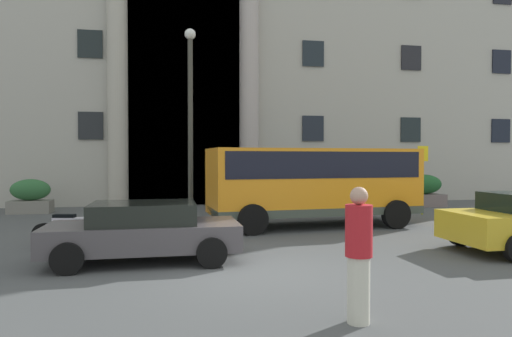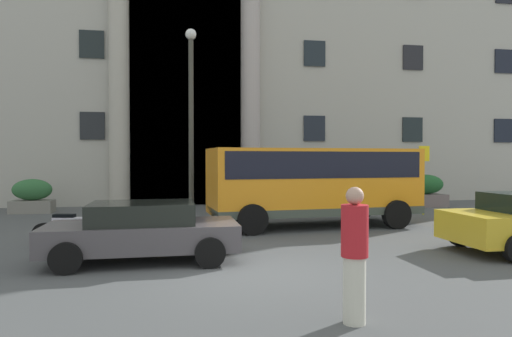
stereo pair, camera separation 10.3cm
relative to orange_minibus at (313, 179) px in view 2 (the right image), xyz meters
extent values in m
cube|color=#494B4C|center=(-2.92, -5.50, -1.58)|extent=(80.00, 64.00, 0.12)
cube|color=#ABA79C|center=(-2.92, 12.00, 6.89)|extent=(39.48, 9.00, 16.83)
cube|color=black|center=(-3.94, 7.56, 4.21)|extent=(5.21, 0.12, 11.47)
cylinder|color=#AFA99A|center=(-6.99, 7.25, 4.21)|extent=(0.89, 0.89, 11.47)
cylinder|color=#AFA39F|center=(-0.89, 7.25, 4.21)|extent=(0.89, 0.89, 11.47)
cube|color=black|center=(-8.19, 7.46, 2.18)|extent=(1.09, 0.08, 1.26)
cube|color=black|center=(2.34, 7.46, 2.18)|extent=(1.09, 0.08, 1.26)
cube|color=black|center=(7.60, 7.46, 2.18)|extent=(1.09, 0.08, 1.26)
cube|color=black|center=(12.87, 7.46, 2.18)|extent=(1.09, 0.08, 1.26)
cube|color=black|center=(-8.19, 7.46, 5.88)|extent=(1.09, 0.08, 1.26)
cube|color=black|center=(2.34, 7.46, 5.88)|extent=(1.09, 0.08, 1.26)
cube|color=black|center=(7.60, 7.46, 5.88)|extent=(1.09, 0.08, 1.26)
cube|color=black|center=(12.87, 7.46, 5.88)|extent=(1.09, 0.08, 1.26)
cube|color=orange|center=(-0.01, 0.00, -0.04)|extent=(6.85, 2.91, 2.07)
cube|color=black|center=(-0.01, 0.00, 0.49)|extent=(6.45, 2.90, 0.81)
cube|color=black|center=(3.25, 0.28, 0.31)|extent=(0.23, 1.96, 1.01)
cube|color=#424B41|center=(-0.01, 0.00, -0.95)|extent=(6.85, 2.95, 0.24)
cylinder|color=black|center=(2.22, 1.37, -1.07)|extent=(0.92, 0.36, 0.90)
cylinder|color=black|center=(2.42, -0.96, -1.07)|extent=(0.92, 0.36, 0.90)
cylinder|color=black|center=(-2.44, 0.96, -1.07)|extent=(0.92, 0.36, 0.90)
cylinder|color=black|center=(-2.23, -1.37, -1.07)|extent=(0.92, 0.36, 0.90)
cylinder|color=#989611|center=(5.16, 2.18, -0.20)|extent=(0.08, 0.08, 2.65)
cube|color=yellow|center=(5.16, 2.15, 0.87)|extent=(0.44, 0.03, 0.60)
cube|color=slate|center=(6.86, 4.91, -1.24)|extent=(1.80, 0.97, 0.57)
ellipsoid|color=#205729|center=(6.86, 4.91, -0.50)|extent=(1.73, 0.87, 0.90)
cube|color=gray|center=(-1.59, 4.90, -1.30)|extent=(1.86, 0.83, 0.45)
ellipsoid|color=#1C5123|center=(-1.59, 4.90, -0.60)|extent=(1.79, 0.75, 0.94)
cube|color=slate|center=(-10.16, 5.37, -1.27)|extent=(1.60, 0.86, 0.51)
ellipsoid|color=#2C6033|center=(-10.16, 5.37, -0.58)|extent=(1.54, 0.78, 0.86)
cube|color=#494549|center=(-5.08, -4.18, -0.98)|extent=(4.05, 1.83, 0.55)
cube|color=black|center=(-5.08, -4.18, -0.48)|extent=(2.20, 1.59, 0.44)
cylinder|color=black|center=(-3.73, -3.28, -1.21)|extent=(0.62, 0.21, 0.62)
cylinder|color=black|center=(-3.70, -5.04, -1.21)|extent=(0.62, 0.21, 0.62)
cylinder|color=black|center=(-6.46, -3.33, -1.21)|extent=(0.62, 0.21, 0.62)
cylinder|color=black|center=(-6.43, -5.09, -1.21)|extent=(0.62, 0.21, 0.62)
cylinder|color=black|center=(2.66, -3.84, -1.21)|extent=(0.62, 0.21, 0.62)
cylinder|color=black|center=(4.22, -2.34, -1.22)|extent=(0.61, 0.24, 0.60)
cube|color=#40464B|center=(4.86, -2.48, -0.94)|extent=(0.87, 0.41, 0.32)
cube|color=black|center=(4.68, -2.44, -0.76)|extent=(0.55, 0.30, 0.12)
cylinder|color=black|center=(-6.26, -2.45, -1.22)|extent=(0.61, 0.22, 0.60)
cylinder|color=black|center=(-7.63, -2.17, -1.22)|extent=(0.61, 0.24, 0.60)
cube|color=silver|center=(-6.94, -2.31, -0.94)|extent=(0.92, 0.41, 0.32)
cube|color=black|center=(-7.12, -2.28, -0.76)|extent=(0.55, 0.30, 0.12)
cylinder|color=#A5A5A8|center=(-6.37, -2.43, -0.64)|extent=(0.14, 0.55, 0.03)
cylinder|color=beige|center=(-2.01, -8.42, -1.08)|extent=(0.30, 0.30, 0.90)
cylinder|color=red|center=(-2.01, -8.42, -0.28)|extent=(0.36, 0.36, 0.69)
sphere|color=tan|center=(-2.01, -8.42, 0.18)|extent=(0.24, 0.24, 0.24)
cylinder|color=#3C3B32|center=(-3.85, 2.65, 1.76)|extent=(0.18, 0.18, 6.57)
sphere|color=silver|center=(-3.85, 2.65, 5.23)|extent=(0.40, 0.40, 0.40)
camera|label=1|loc=(-4.42, -14.03, 0.67)|focal=31.54mm
camera|label=2|loc=(-4.31, -14.05, 0.67)|focal=31.54mm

